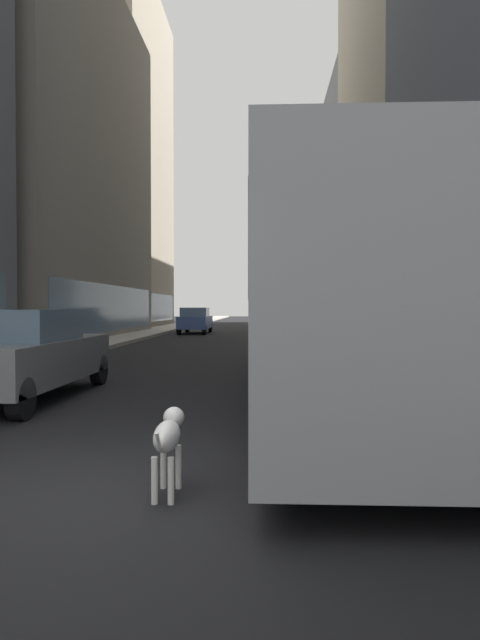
{
  "coord_description": "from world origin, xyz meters",
  "views": [
    {
      "loc": [
        1.65,
        -4.91,
        1.67
      ],
      "look_at": [
        1.12,
        6.65,
        1.4
      ],
      "focal_mm": 32.12,
      "sensor_mm": 36.0,
      "label": 1
    }
  ],
  "objects_px": {
    "car_yellow_taxi": "(281,318)",
    "car_blue_hatchback": "(195,320)",
    "pedestrian_in_coat": "(457,336)",
    "car_grey_wagon": "(19,354)",
    "pedestrian_with_handbag": "(465,336)",
    "transit_bus": "(335,300)",
    "dalmatian_dog": "(168,436)"
  },
  "relations": [
    {
      "from": "pedestrian_with_handbag",
      "to": "pedestrian_in_coat",
      "type": "height_order",
      "value": "same"
    },
    {
      "from": "pedestrian_in_coat",
      "to": "car_yellow_taxi",
      "type": "bearing_deg",
      "value": 95.55
    },
    {
      "from": "dalmatian_dog",
      "to": "pedestrian_in_coat",
      "type": "distance_m",
      "value": 9.41
    },
    {
      "from": "transit_bus",
      "to": "car_blue_hatchback",
      "type": "relative_size",
      "value": 2.56
    },
    {
      "from": "car_grey_wagon",
      "to": "car_yellow_taxi",
      "type": "height_order",
      "value": "same"
    },
    {
      "from": "car_grey_wagon",
      "to": "car_blue_hatchback",
      "type": "xyz_separation_m",
      "value": [
        0.0,
        25.66,
        -0.0
      ]
    },
    {
      "from": "car_yellow_taxi",
      "to": "pedestrian_with_handbag",
      "type": "xyz_separation_m",
      "value": [
        3.28,
        -31.87,
        0.19
      ]
    },
    {
      "from": "car_blue_hatchback",
      "to": "pedestrian_in_coat",
      "type": "bearing_deg",
      "value": -69.14
    },
    {
      "from": "car_grey_wagon",
      "to": "pedestrian_in_coat",
      "type": "relative_size",
      "value": 2.8
    },
    {
      "from": "car_grey_wagon",
      "to": "dalmatian_dog",
      "type": "xyz_separation_m",
      "value": [
        3.58,
        -5.04,
        -0.31
      ]
    },
    {
      "from": "car_grey_wagon",
      "to": "pedestrian_in_coat",
      "type": "xyz_separation_m",
      "value": [
        8.7,
        2.84,
        0.19
      ]
    },
    {
      "from": "car_grey_wagon",
      "to": "pedestrian_with_handbag",
      "type": "relative_size",
      "value": 2.8
    },
    {
      "from": "car_yellow_taxi",
      "to": "pedestrian_with_handbag",
      "type": "relative_size",
      "value": 2.73
    },
    {
      "from": "transit_bus",
      "to": "car_grey_wagon",
      "type": "bearing_deg",
      "value": 176.17
    },
    {
      "from": "car_yellow_taxi",
      "to": "car_blue_hatchback",
      "type": "relative_size",
      "value": 1.03
    },
    {
      "from": "car_grey_wagon",
      "to": "car_yellow_taxi",
      "type": "xyz_separation_m",
      "value": [
        5.6,
        34.71,
        -0.0
      ]
    },
    {
      "from": "car_grey_wagon",
      "to": "pedestrian_in_coat",
      "type": "distance_m",
      "value": 9.15
    },
    {
      "from": "car_blue_hatchback",
      "to": "pedestrian_in_coat",
      "type": "xyz_separation_m",
      "value": [
        8.7,
        -22.82,
        0.19
      ]
    },
    {
      "from": "car_yellow_taxi",
      "to": "dalmatian_dog",
      "type": "bearing_deg",
      "value": -92.91
    },
    {
      "from": "car_blue_hatchback",
      "to": "pedestrian_with_handbag",
      "type": "relative_size",
      "value": 2.66
    },
    {
      "from": "car_grey_wagon",
      "to": "dalmatian_dog",
      "type": "relative_size",
      "value": 4.92
    },
    {
      "from": "car_grey_wagon",
      "to": "car_blue_hatchback",
      "type": "relative_size",
      "value": 1.05
    },
    {
      "from": "pedestrian_with_handbag",
      "to": "dalmatian_dog",
      "type": "bearing_deg",
      "value": -123.94
    },
    {
      "from": "transit_bus",
      "to": "car_yellow_taxi",
      "type": "distance_m",
      "value": 35.1
    },
    {
      "from": "transit_bus",
      "to": "pedestrian_in_coat",
      "type": "distance_m",
      "value": 4.53
    },
    {
      "from": "dalmatian_dog",
      "to": "pedestrian_with_handbag",
      "type": "bearing_deg",
      "value": 56.06
    },
    {
      "from": "car_blue_hatchback",
      "to": "pedestrian_with_handbag",
      "type": "bearing_deg",
      "value": -68.74
    },
    {
      "from": "car_blue_hatchback",
      "to": "pedestrian_in_coat",
      "type": "distance_m",
      "value": 24.42
    },
    {
      "from": "car_grey_wagon",
      "to": "pedestrian_in_coat",
      "type": "bearing_deg",
      "value": 18.06
    },
    {
      "from": "pedestrian_with_handbag",
      "to": "car_grey_wagon",
      "type": "bearing_deg",
      "value": -162.25
    },
    {
      "from": "car_grey_wagon",
      "to": "pedestrian_with_handbag",
      "type": "distance_m",
      "value": 9.33
    },
    {
      "from": "transit_bus",
      "to": "dalmatian_dog",
      "type": "xyz_separation_m",
      "value": [
        -2.02,
        -4.66,
        -1.26
      ]
    }
  ]
}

